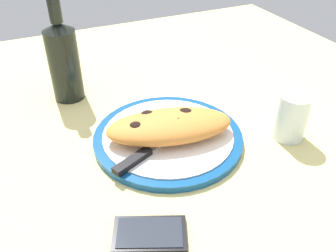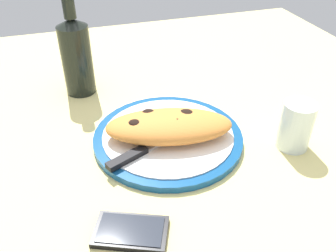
{
  "view_description": "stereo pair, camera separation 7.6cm",
  "coord_description": "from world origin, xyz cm",
  "px_view_note": "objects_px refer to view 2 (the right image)",
  "views": [
    {
      "loc": [
        25.85,
        56.97,
        47.96
      ],
      "look_at": [
        0.0,
        0.0,
        3.81
      ],
      "focal_mm": 38.54,
      "sensor_mm": 36.0,
      "label": 1
    },
    {
      "loc": [
        18.71,
        59.7,
        47.96
      ],
      "look_at": [
        0.0,
        0.0,
        3.81
      ],
      "focal_mm": 38.54,
      "sensor_mm": 36.0,
      "label": 2
    }
  ],
  "objects_px": {
    "knife": "(140,151)",
    "plate": "(168,137)",
    "water_glass": "(295,129)",
    "wine_bottle": "(76,55)",
    "fork": "(144,119)",
    "smartphone": "(131,231)",
    "calzone": "(167,126)"
  },
  "relations": [
    {
      "from": "wine_bottle",
      "to": "calzone",
      "type": "bearing_deg",
      "value": 118.03
    },
    {
      "from": "fork",
      "to": "water_glass",
      "type": "xyz_separation_m",
      "value": [
        -0.28,
        0.16,
        0.02
      ]
    },
    {
      "from": "plate",
      "to": "wine_bottle",
      "type": "height_order",
      "value": "wine_bottle"
    },
    {
      "from": "smartphone",
      "to": "water_glass",
      "type": "xyz_separation_m",
      "value": [
        -0.38,
        -0.12,
        0.04
      ]
    },
    {
      "from": "smartphone",
      "to": "water_glass",
      "type": "height_order",
      "value": "water_glass"
    },
    {
      "from": "fork",
      "to": "smartphone",
      "type": "xyz_separation_m",
      "value": [
        0.1,
        0.29,
        -0.01
      ]
    },
    {
      "from": "plate",
      "to": "knife",
      "type": "distance_m",
      "value": 0.09
    },
    {
      "from": "fork",
      "to": "water_glass",
      "type": "relative_size",
      "value": 1.52
    },
    {
      "from": "knife",
      "to": "water_glass",
      "type": "bearing_deg",
      "value": 171.16
    },
    {
      "from": "plate",
      "to": "fork",
      "type": "distance_m",
      "value": 0.08
    },
    {
      "from": "calzone",
      "to": "knife",
      "type": "xyz_separation_m",
      "value": [
        0.07,
        0.04,
        -0.02
      ]
    },
    {
      "from": "wine_bottle",
      "to": "smartphone",
      "type": "bearing_deg",
      "value": 92.71
    },
    {
      "from": "plate",
      "to": "fork",
      "type": "bearing_deg",
      "value": -61.43
    },
    {
      "from": "fork",
      "to": "knife",
      "type": "xyz_separation_m",
      "value": [
        0.04,
        0.11,
        0.0
      ]
    },
    {
      "from": "knife",
      "to": "water_glass",
      "type": "relative_size",
      "value": 2.04
    },
    {
      "from": "knife",
      "to": "fork",
      "type": "bearing_deg",
      "value": -107.35
    },
    {
      "from": "smartphone",
      "to": "water_glass",
      "type": "relative_size",
      "value": 1.3
    },
    {
      "from": "fork",
      "to": "smartphone",
      "type": "height_order",
      "value": "fork"
    },
    {
      "from": "knife",
      "to": "wine_bottle",
      "type": "xyz_separation_m",
      "value": [
        0.08,
        -0.32,
        0.08
      ]
    },
    {
      "from": "plate",
      "to": "smartphone",
      "type": "xyz_separation_m",
      "value": [
        0.13,
        0.22,
        -0.0
      ]
    },
    {
      "from": "knife",
      "to": "plate",
      "type": "bearing_deg",
      "value": -147.18
    },
    {
      "from": "knife",
      "to": "wine_bottle",
      "type": "distance_m",
      "value": 0.34
    },
    {
      "from": "knife",
      "to": "smartphone",
      "type": "relative_size",
      "value": 1.57
    },
    {
      "from": "water_glass",
      "to": "wine_bottle",
      "type": "xyz_separation_m",
      "value": [
        0.4,
        -0.37,
        0.06
      ]
    },
    {
      "from": "calzone",
      "to": "fork",
      "type": "bearing_deg",
      "value": -66.94
    },
    {
      "from": "fork",
      "to": "knife",
      "type": "height_order",
      "value": "knife"
    },
    {
      "from": "calzone",
      "to": "smartphone",
      "type": "bearing_deg",
      "value": 59.1
    },
    {
      "from": "plate",
      "to": "water_glass",
      "type": "bearing_deg",
      "value": 158.57
    },
    {
      "from": "plate",
      "to": "fork",
      "type": "height_order",
      "value": "fork"
    },
    {
      "from": "water_glass",
      "to": "fork",
      "type": "bearing_deg",
      "value": -30.16
    },
    {
      "from": "calzone",
      "to": "wine_bottle",
      "type": "bearing_deg",
      "value": -61.97
    },
    {
      "from": "water_glass",
      "to": "wine_bottle",
      "type": "relative_size",
      "value": 0.39
    }
  ]
}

